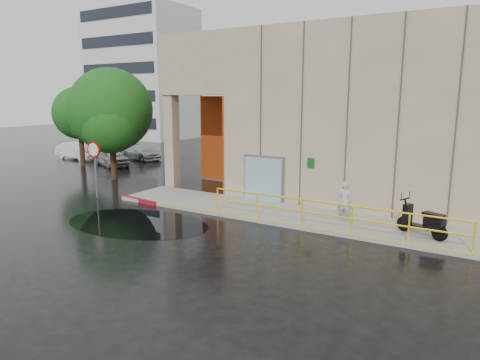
# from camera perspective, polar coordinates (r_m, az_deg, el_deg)

# --- Properties ---
(ground) EXTENTS (120.00, 120.00, 0.00)m
(ground) POSITION_cam_1_polar(r_m,az_deg,el_deg) (15.44, -8.02, -7.64)
(ground) COLOR black
(ground) RESTS_ON ground
(sidewalk) EXTENTS (20.00, 3.00, 0.15)m
(sidewalk) POSITION_cam_1_polar(r_m,az_deg,el_deg) (17.36, 12.05, -5.39)
(sidewalk) COLOR #98968A
(sidewalk) RESTS_ON ground
(building) EXTENTS (20.00, 10.17, 8.00)m
(building) POSITION_cam_1_polar(r_m,az_deg,el_deg) (22.70, 20.58, 8.56)
(building) COLOR tan
(building) RESTS_ON ground
(guardrail) EXTENTS (9.56, 0.06, 1.03)m
(guardrail) POSITION_cam_1_polar(r_m,az_deg,el_deg) (15.89, 11.40, -4.64)
(guardrail) COLOR yellow
(guardrail) RESTS_ON sidewalk
(distant_building) EXTENTS (12.00, 8.08, 15.00)m
(distant_building) POSITION_cam_1_polar(r_m,az_deg,el_deg) (54.22, -12.89, 13.52)
(distant_building) COLOR silver
(distant_building) RESTS_ON ground
(person) EXTENTS (0.60, 0.42, 1.59)m
(person) POSITION_cam_1_polar(r_m,az_deg,el_deg) (16.98, 13.78, -2.80)
(person) COLOR #B0B1B6
(person) RESTS_ON sidewalk
(scooter) EXTENTS (1.92, 1.30, 1.45)m
(scooter) POSITION_cam_1_polar(r_m,az_deg,el_deg) (16.06, 23.24, -4.04)
(scooter) COLOR black
(scooter) RESTS_ON sidewalk
(stop_sign) EXTENTS (0.85, 0.12, 2.81)m
(stop_sign) POSITION_cam_1_polar(r_m,az_deg,el_deg) (22.05, -18.86, 2.93)
(stop_sign) COLOR slate
(stop_sign) RESTS_ON ground
(red_curb) EXTENTS (2.41, 0.44, 0.18)m
(red_curb) POSITION_cam_1_polar(r_m,az_deg,el_deg) (20.86, -13.40, -2.64)
(red_curb) COLOR maroon
(red_curb) RESTS_ON ground
(puddle) EXTENTS (6.52, 4.46, 0.01)m
(puddle) POSITION_cam_1_polar(r_m,az_deg,el_deg) (17.50, -13.56, -5.58)
(puddle) COLOR black
(puddle) RESTS_ON ground
(car_a) EXTENTS (4.20, 2.97, 1.33)m
(car_a) POSITION_cam_1_polar(r_m,az_deg,el_deg) (32.34, -16.79, 3.03)
(car_a) COLOR #B1B3B8
(car_a) RESTS_ON ground
(car_b) EXTENTS (4.09, 1.58, 1.33)m
(car_b) POSITION_cam_1_polar(r_m,az_deg,el_deg) (36.64, -20.83, 3.67)
(car_b) COLOR white
(car_b) RESTS_ON ground
(car_c) EXTENTS (4.40, 2.25, 1.22)m
(car_c) POSITION_cam_1_polar(r_m,az_deg,el_deg) (34.98, -13.34, 3.69)
(car_c) COLOR #BABBC2
(car_c) RESTS_ON ground
(tree_near) EXTENTS (4.89, 4.89, 6.60)m
(tree_near) POSITION_cam_1_polar(r_m,az_deg,el_deg) (26.31, -16.88, 8.49)
(tree_near) COLOR #321D10
(tree_near) RESTS_ON ground
(tree_far) EXTENTS (3.68, 3.68, 5.62)m
(tree_far) POSITION_cam_1_polar(r_m,az_deg,el_deg) (32.37, -20.51, 8.08)
(tree_far) COLOR #321D10
(tree_far) RESTS_ON ground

